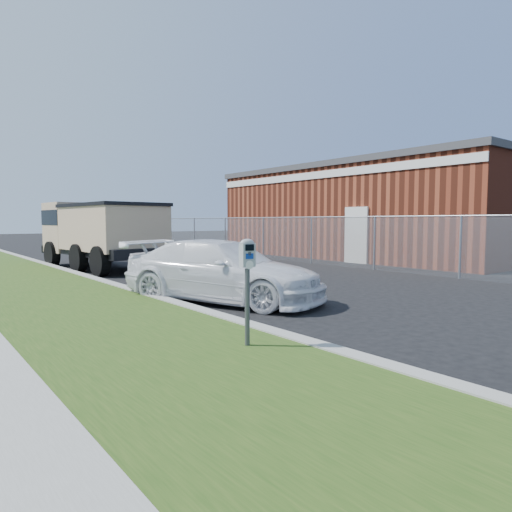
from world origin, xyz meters
TOP-DOWN VIEW (x-y plane):
  - ground at (0.00, 0.00)m, footprint 120.00×120.00m
  - chainlink_fence at (6.00, 7.00)m, footprint 0.06×30.06m
  - brick_building at (12.00, 8.00)m, footprint 9.20×14.20m
  - parking_meter at (-3.31, -1.28)m, footprint 0.20×0.15m
  - white_wagon at (-1.44, 2.18)m, footprint 3.33×4.69m
  - dump_truck at (-1.13, 10.29)m, footprint 2.79×6.10m

SIDE VIEW (x-z plane):
  - ground at x=0.00m, z-range 0.00..0.00m
  - white_wagon at x=-1.44m, z-range 0.00..1.26m
  - parking_meter at x=-3.31m, z-range 0.42..1.73m
  - chainlink_fence at x=6.00m, z-range -13.74..16.26m
  - dump_truck at x=-1.13m, z-range 0.15..2.47m
  - brick_building at x=12.00m, z-range 0.04..4.21m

